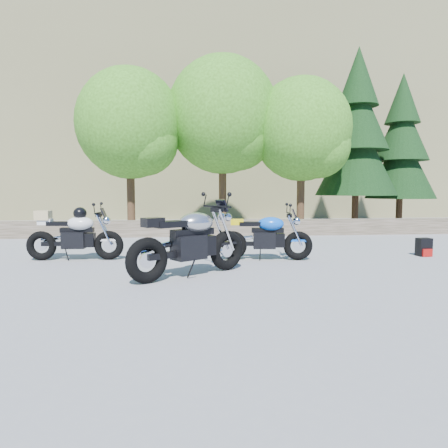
{
  "coord_description": "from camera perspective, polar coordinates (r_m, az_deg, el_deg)",
  "views": [
    {
      "loc": [
        -0.61,
        -7.2,
        1.43
      ],
      "look_at": [
        0.2,
        1.0,
        0.75
      ],
      "focal_mm": 32.0,
      "sensor_mm": 36.0,
      "label": 1
    }
  ],
  "objects": [
    {
      "name": "ground",
      "position": [
        7.37,
        -0.79,
        -6.48
      ],
      "size": [
        90.0,
        90.0,
        0.0
      ],
      "primitive_type": "plane",
      "color": "gray",
      "rests_on": "ground"
    },
    {
      "name": "stone_wall",
      "position": [
        12.77,
        -2.88,
        -0.58
      ],
      "size": [
        22.0,
        0.55,
        0.5
      ],
      "primitive_type": "cube",
      "color": "#453F2E",
      "rests_on": "ground"
    },
    {
      "name": "hillside",
      "position": [
        35.9,
        0.21,
        14.47
      ],
      "size": [
        80.0,
        30.0,
        15.0
      ],
      "primitive_type": "cube",
      "color": "olive",
      "rests_on": "ground"
    },
    {
      "name": "tree_decid_left",
      "position": [
        14.61,
        -12.94,
        13.28
      ],
      "size": [
        3.67,
        3.67,
        5.62
      ],
      "color": "#382314",
      "rests_on": "ground"
    },
    {
      "name": "tree_decid_mid",
      "position": [
        15.04,
        0.23,
        14.72
      ],
      "size": [
        4.08,
        4.08,
        6.24
      ],
      "color": "#382314",
      "rests_on": "ground"
    },
    {
      "name": "tree_decid_right",
      "position": [
        14.93,
        11.5,
        12.6
      ],
      "size": [
        3.54,
        3.54,
        5.41
      ],
      "color": "#382314",
      "rests_on": "ground"
    },
    {
      "name": "conifer_near",
      "position": [
        16.99,
        18.47,
        12.1
      ],
      "size": [
        3.17,
        3.17,
        7.06
      ],
      "color": "#382314",
      "rests_on": "ground"
    },
    {
      "name": "conifer_far",
      "position": [
        18.46,
        24.0,
        10.05
      ],
      "size": [
        2.82,
        2.82,
        6.27
      ],
      "color": "#382314",
      "rests_on": "ground"
    },
    {
      "name": "silver_bike",
      "position": [
        6.72,
        -4.79,
        -2.62
      ],
      "size": [
        2.04,
        1.48,
        1.18
      ],
      "rotation": [
        0.0,
        0.0,
        0.6
      ],
      "color": "black",
      "rests_on": "ground"
    },
    {
      "name": "white_bike",
      "position": [
        8.81,
        -20.58,
        -1.38
      ],
      "size": [
        1.99,
        0.63,
        1.1
      ],
      "rotation": [
        0.0,
        0.0,
        -0.04
      ],
      "color": "black",
      "rests_on": "ground"
    },
    {
      "name": "blue_bike",
      "position": [
        8.32,
        6.01,
        -1.86
      ],
      "size": [
        1.96,
        0.62,
        0.99
      ],
      "rotation": [
        0.0,
        0.0,
        -0.14
      ],
      "color": "black",
      "rests_on": "ground"
    },
    {
      "name": "backpack",
      "position": [
        9.85,
        26.66,
        -3.0
      ],
      "size": [
        0.31,
        0.27,
        0.4
      ],
      "rotation": [
        0.0,
        0.0,
        0.08
      ],
      "color": "black",
      "rests_on": "ground"
    }
  ]
}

